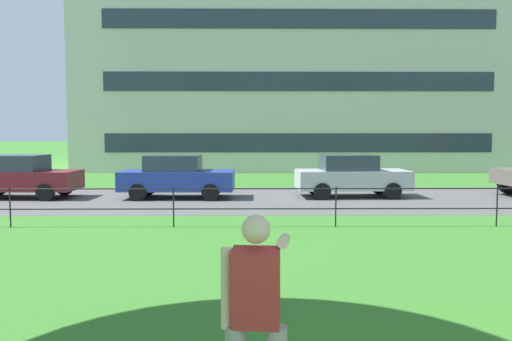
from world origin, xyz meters
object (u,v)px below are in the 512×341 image
Objects in this scene: car_blue_far_right at (177,176)px; apartment_building_background at (289,40)px; person_thrower at (256,315)px; car_silver_left at (351,176)px; car_maroon_far_left at (20,176)px.

car_blue_far_right is 0.15× the size of apartment_building_background.
person_thrower is 33.32m from apartment_building_background.
car_silver_left is (3.60, 13.97, -0.13)m from person_thrower.
person_thrower is 0.42× the size of car_blue_far_right.
car_maroon_far_left is (-8.32, 13.80, -0.13)m from person_thrower.
car_silver_left is at bearing -87.36° from apartment_building_background.
apartment_building_background is (2.76, 32.19, 8.14)m from person_thrower.
apartment_building_background reaches higher than car_maroon_far_left.
person_thrower is 0.42× the size of car_maroon_far_left.
apartment_building_background is (-0.84, 18.22, 8.28)m from car_silver_left.
car_maroon_far_left and car_blue_far_right have the same top height.
car_blue_far_right is (5.63, -0.06, 0.00)m from car_maroon_far_left.
car_silver_left is at bearing 2.09° from car_blue_far_right.
car_maroon_far_left is 0.15× the size of apartment_building_background.
car_blue_far_right is 0.99× the size of car_silver_left.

